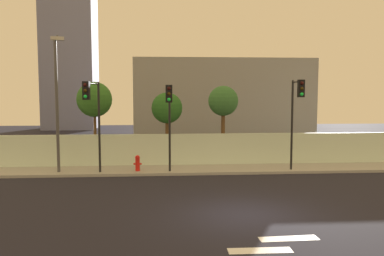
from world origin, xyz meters
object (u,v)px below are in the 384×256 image
object	(u,v)px
traffic_light_left	(92,107)
street_lamp_curbside	(57,94)
fire_hydrant	(138,162)
roadside_tree_midright	(223,102)
roadside_tree_leftmost	(94,100)
traffic_light_center	(169,109)
traffic_light_right	(297,105)
roadside_tree_midleft	(167,109)

from	to	relation	value
traffic_light_left	street_lamp_curbside	size ratio (longest dim) A/B	0.69
traffic_light_left	street_lamp_curbside	bearing A→B (deg)	160.15
fire_hydrant	roadside_tree_midright	xyz separation A→B (m)	(5.06, 2.79, 3.18)
street_lamp_curbside	roadside_tree_midright	xyz separation A→B (m)	(9.14, 3.09, -0.49)
street_lamp_curbside	fire_hydrant	world-z (taller)	street_lamp_curbside
traffic_light_left	roadside_tree_leftmost	world-z (taller)	roadside_tree_leftmost
traffic_light_left	traffic_light_center	world-z (taller)	traffic_light_left
traffic_light_left	roadside_tree_leftmost	xyz separation A→B (m)	(-0.51, 3.78, 0.28)
fire_hydrant	roadside_tree_midright	bearing A→B (deg)	28.87
street_lamp_curbside	roadside_tree_midright	size ratio (longest dim) A/B	1.45
traffic_light_right	fire_hydrant	distance (m)	9.01
roadside_tree_midright	traffic_light_left	bearing A→B (deg)	-152.38
traffic_light_center	roadside_tree_midright	world-z (taller)	roadside_tree_midright
roadside_tree_midleft	roadside_tree_midright	world-z (taller)	roadside_tree_midright
traffic_light_right	street_lamp_curbside	distance (m)	12.53
roadside_tree_midright	roadside_tree_midleft	bearing A→B (deg)	180.00
fire_hydrant	roadside_tree_midleft	size ratio (longest dim) A/B	0.19
street_lamp_curbside	roadside_tree_midleft	xyz separation A→B (m)	(5.71, 3.09, -0.89)
traffic_light_left	roadside_tree_leftmost	bearing A→B (deg)	97.70
traffic_light_center	street_lamp_curbside	distance (m)	5.85
roadside_tree_midleft	roadside_tree_midright	size ratio (longest dim) A/B	0.91
roadside_tree_leftmost	roadside_tree_midleft	world-z (taller)	roadside_tree_leftmost
traffic_light_center	traffic_light_right	xyz separation A→B (m)	(6.71, -0.18, 0.20)
fire_hydrant	roadside_tree_midleft	distance (m)	4.27
traffic_light_left	roadside_tree_leftmost	distance (m)	3.83
traffic_light_left	traffic_light_center	size ratio (longest dim) A/B	1.03
traffic_light_right	street_lamp_curbside	xyz separation A→B (m)	(-12.50, 0.53, 0.58)
traffic_light_center	roadside_tree_leftmost	world-z (taller)	roadside_tree_leftmost
street_lamp_curbside	roadside_tree_leftmost	distance (m)	3.41
fire_hydrant	roadside_tree_midleft	bearing A→B (deg)	59.63
fire_hydrant	roadside_tree_leftmost	distance (m)	5.10
traffic_light_center	roadside_tree_midleft	size ratio (longest dim) A/B	1.06
traffic_light_right	roadside_tree_midright	world-z (taller)	traffic_light_right
street_lamp_curbside	roadside_tree_midright	world-z (taller)	street_lamp_curbside
street_lamp_curbside	roadside_tree_midleft	world-z (taller)	street_lamp_curbside
street_lamp_curbside	roadside_tree_leftmost	world-z (taller)	street_lamp_curbside
traffic_light_left	roadside_tree_midright	distance (m)	8.16
traffic_light_right	fire_hydrant	bearing A→B (deg)	174.34
traffic_light_right	fire_hydrant	size ratio (longest dim) A/B	5.73
traffic_light_center	fire_hydrant	size ratio (longest dim) A/B	5.42
street_lamp_curbside	fire_hydrant	xyz separation A→B (m)	(4.08, 0.30, -3.67)
traffic_light_left	roadside_tree_midleft	world-z (taller)	traffic_light_left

